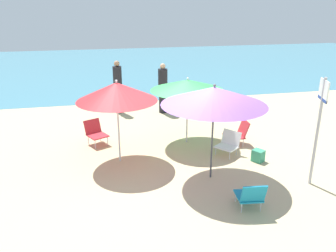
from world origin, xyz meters
name	(u,v)px	position (x,y,z in m)	size (l,w,h in m)	color
ground_plane	(180,166)	(0.00, 0.00, 0.00)	(40.00, 40.00, 0.00)	#CCB789
sea_water	(124,66)	(0.00, 13.73, 0.00)	(40.00, 16.00, 0.01)	teal
umbrella_green	(188,85)	(0.53, 1.38, 1.60)	(1.95, 1.95, 1.80)	silver
umbrella_purple	(214,96)	(0.52, -0.68, 1.85)	(2.19, 2.19, 2.09)	#4C4C51
umbrella_red	(117,92)	(-1.36, 0.57, 1.73)	(1.86, 1.86, 2.00)	silver
beach_chair_a	(238,133)	(1.84, 0.96, 0.33)	(0.60, 0.50, 0.66)	red
beach_chair_b	(251,195)	(0.81, -2.05, 0.30)	(0.52, 0.62, 0.61)	teal
beach_chair_c	(229,143)	(1.35, 0.40, 0.30)	(0.70, 0.70, 0.59)	white
beach_chair_d	(95,132)	(-1.90, 1.82, 0.34)	(0.67, 0.73, 0.64)	red
person_a	(163,88)	(0.44, 4.19, 0.86)	(0.32, 0.32, 1.70)	black
person_b	(118,87)	(-1.06, 4.52, 0.91)	(0.30, 0.30, 1.80)	black
warning_sign	(320,117)	(2.49, -1.40, 1.50)	(0.18, 0.48, 2.29)	#ADADB2
beach_bag	(258,156)	(1.90, -0.15, 0.14)	(0.26, 0.23, 0.29)	#389970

